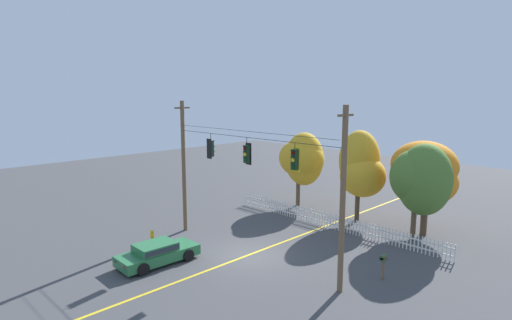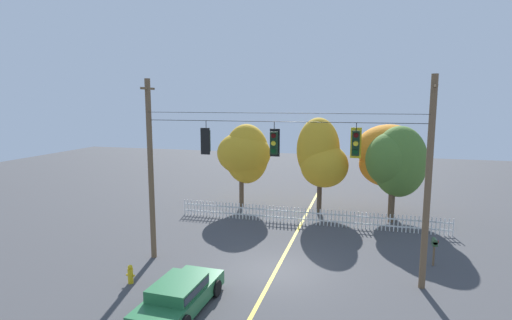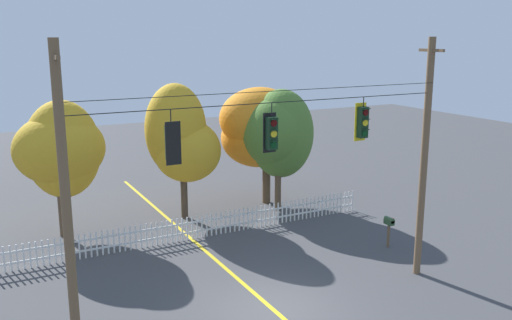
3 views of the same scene
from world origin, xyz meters
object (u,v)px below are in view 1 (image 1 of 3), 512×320
(traffic_signal_northbound_secondary, at_px, (295,159))
(parked_car, at_px, (157,253))
(autumn_oak_far_east, at_px, (421,179))
(fire_hydrant, at_px, (152,236))
(traffic_signal_eastbound_side, at_px, (211,148))
(autumn_maple_mid, at_px, (361,168))
(autumn_maple_near_fence, at_px, (303,159))
(autumn_maple_far_west, at_px, (426,174))
(roadside_mailbox, at_px, (384,259))
(traffic_signal_southbound_primary, at_px, (247,154))

(traffic_signal_northbound_secondary, xyz_separation_m, parked_car, (-5.85, -4.25, -5.20))
(autumn_oak_far_east, xyz_separation_m, fire_hydrant, (-11.02, -12.06, -3.44))
(fire_hydrant, bearing_deg, traffic_signal_eastbound_side, 50.10)
(autumn_maple_mid, bearing_deg, autumn_oak_far_east, -11.37)
(autumn_maple_near_fence, bearing_deg, parked_car, -82.30)
(autumn_maple_far_west, height_order, roadside_mailbox, autumn_maple_far_west)
(traffic_signal_southbound_primary, xyz_separation_m, autumn_maple_far_west, (5.36, 10.53, -1.83))
(traffic_signal_eastbound_side, height_order, traffic_signal_northbound_secondary, same)
(autumn_maple_near_fence, height_order, roadside_mailbox, autumn_maple_near_fence)
(autumn_maple_mid, bearing_deg, fire_hydrant, -115.93)
(autumn_oak_far_east, height_order, autumn_maple_far_west, autumn_maple_far_west)
(traffic_signal_eastbound_side, distance_m, traffic_signal_southbound_primary, 3.10)
(traffic_signal_eastbound_side, xyz_separation_m, traffic_signal_southbound_primary, (3.10, 0.02, -0.00))
(parked_car, bearing_deg, traffic_signal_northbound_secondary, 35.96)
(traffic_signal_eastbound_side, height_order, parked_car, traffic_signal_eastbound_side)
(autumn_maple_mid, bearing_deg, autumn_maple_far_west, 4.15)
(traffic_signal_eastbound_side, relative_size, traffic_signal_northbound_secondary, 1.03)
(traffic_signal_northbound_secondary, bearing_deg, parked_car, -144.04)
(autumn_maple_far_west, xyz_separation_m, parked_car, (-7.84, -14.77, -3.30))
(autumn_maple_far_west, bearing_deg, fire_hydrant, -128.97)
(traffic_signal_eastbound_side, height_order, fire_hydrant, traffic_signal_eastbound_side)
(traffic_signal_northbound_secondary, height_order, autumn_maple_mid, traffic_signal_northbound_secondary)
(traffic_signal_eastbound_side, bearing_deg, roadside_mailbox, 13.98)
(traffic_signal_southbound_primary, bearing_deg, autumn_maple_near_fence, 113.27)
(fire_hydrant, bearing_deg, autumn_maple_near_fence, 85.80)
(autumn_maple_near_fence, xyz_separation_m, autumn_oak_far_east, (10.05, -1.10, 0.05))
(autumn_maple_near_fence, bearing_deg, traffic_signal_southbound_primary, -66.73)
(traffic_signal_southbound_primary, relative_size, autumn_maple_far_west, 0.25)
(traffic_signal_northbound_secondary, relative_size, autumn_oak_far_east, 0.24)
(traffic_signal_northbound_secondary, bearing_deg, autumn_maple_mid, 103.61)
(traffic_signal_eastbound_side, xyz_separation_m, autumn_oak_far_east, (8.69, 9.28, -1.90))
(traffic_signal_northbound_secondary, distance_m, autumn_oak_far_east, 9.73)
(traffic_signal_northbound_secondary, xyz_separation_m, autumn_maple_near_fence, (-7.83, 10.36, -2.02))
(fire_hydrant, bearing_deg, autumn_oak_far_east, 47.58)
(parked_car, xyz_separation_m, fire_hydrant, (-2.94, 1.44, -0.21))
(traffic_signal_eastbound_side, bearing_deg, fire_hydrant, -129.90)
(autumn_maple_mid, height_order, autumn_oak_far_east, autumn_maple_mid)
(traffic_signal_northbound_secondary, height_order, roadside_mailbox, traffic_signal_northbound_secondary)
(traffic_signal_northbound_secondary, xyz_separation_m, autumn_oak_far_east, (2.23, 9.26, -1.98))
(traffic_signal_northbound_secondary, relative_size, autumn_maple_mid, 0.23)
(traffic_signal_northbound_secondary, relative_size, fire_hydrant, 1.81)
(parked_car, relative_size, roadside_mailbox, 3.38)
(traffic_signal_eastbound_side, bearing_deg, autumn_maple_mid, 68.65)
(traffic_signal_southbound_primary, height_order, roadside_mailbox, traffic_signal_southbound_primary)
(traffic_signal_northbound_secondary, xyz_separation_m, autumn_maple_mid, (-2.47, 10.20, -2.04))
(autumn_maple_near_fence, bearing_deg, autumn_maple_far_west, 0.98)
(autumn_oak_far_east, distance_m, roadside_mailbox, 7.45)
(autumn_maple_near_fence, distance_m, autumn_maple_far_west, 9.82)
(traffic_signal_eastbound_side, distance_m, autumn_maple_far_west, 13.64)
(traffic_signal_southbound_primary, relative_size, autumn_oak_far_east, 0.25)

